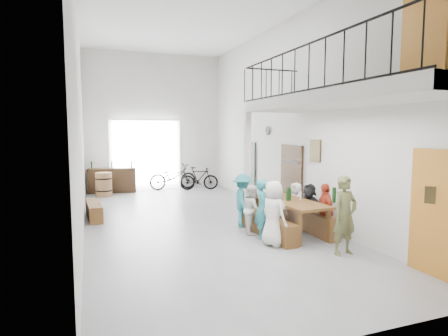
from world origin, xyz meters
name	(u,v)px	position (x,y,z in m)	size (l,w,h in m)	color
floor	(195,222)	(0.00, 0.00, 0.00)	(12.00, 12.00, 0.00)	slate
room_walls	(194,85)	(0.00, 0.00, 3.55)	(12.00, 12.00, 12.00)	silver
gateway_portal	(146,155)	(-0.40, 5.94, 1.40)	(2.80, 0.08, 2.80)	white
right_wall_decor	(326,158)	(2.70, -1.87, 1.74)	(0.07, 8.28, 5.07)	#A9661C
balcony	(334,102)	(1.98, -3.13, 2.96)	(1.52, 5.62, 4.00)	silver
tasting_table	(290,204)	(1.77, -1.85, 0.71)	(1.01, 2.19, 0.79)	brown
bench_inner	(268,226)	(1.18, -1.89, 0.23)	(0.32, 2.02, 0.46)	brown
bench_wall	(308,220)	(2.32, -1.77, 0.25)	(0.28, 2.19, 0.50)	brown
tableware	(281,192)	(1.69, -1.54, 0.94)	(0.59, 0.72, 0.35)	black
side_bench	(94,211)	(-2.50, 1.30, 0.22)	(0.34, 1.53, 0.43)	brown
oak_barrel	(104,184)	(-2.10, 4.86, 0.44)	(0.60, 0.60, 0.88)	olive
serving_counter	(112,180)	(-1.75, 5.65, 0.47)	(1.79, 0.50, 0.94)	#392513
counter_bottles	(112,165)	(-1.75, 5.67, 1.08)	(1.53, 0.27, 0.28)	black
guest_left_a	(273,213)	(0.98, -2.54, 0.68)	(0.67, 0.43, 1.36)	silver
guest_left_b	(262,209)	(1.00, -1.95, 0.66)	(0.48, 0.32, 1.32)	teal
guest_left_c	(252,209)	(0.96, -1.52, 0.57)	(0.56, 0.43, 1.15)	silver
guest_left_d	(243,200)	(0.99, -0.88, 0.66)	(0.86, 0.49, 1.33)	teal
guest_right_a	(325,210)	(2.38, -2.34, 0.61)	(0.71, 0.30, 1.22)	#B1351E
guest_right_b	(309,207)	(2.34, -1.77, 0.57)	(1.06, 0.34, 1.14)	black
guest_right_c	(296,204)	(2.34, -1.17, 0.54)	(0.53, 0.34, 1.08)	silver
host_standing	(345,215)	(2.02, -3.51, 0.77)	(0.56, 0.37, 1.54)	brown
potted_plant	(274,205)	(2.45, 0.25, 0.22)	(0.39, 0.34, 0.43)	#1B4B1D
bicycle_near	(173,177)	(0.64, 5.60, 0.52)	(0.68, 1.96, 1.03)	black
bicycle_far	(199,178)	(1.60, 5.11, 0.47)	(0.44, 1.55, 0.93)	black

